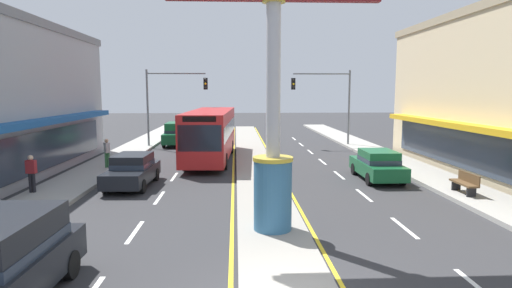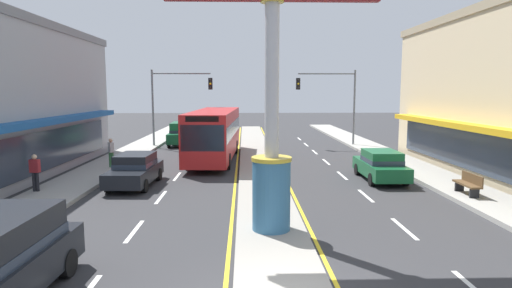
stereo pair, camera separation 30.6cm
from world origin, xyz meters
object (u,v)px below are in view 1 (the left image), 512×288
Objects in this scene: suv_near_right_lane at (177,134)px; pedestrian_near_kerb at (31,171)px; sedan_far_right_lane at (132,170)px; traffic_light_left_side at (170,94)px; pedestrian_far_side at (107,151)px; district_sign at (273,97)px; street_bench at (465,183)px; sedan_near_left_lane at (378,165)px; bus_mid_left_lane at (211,132)px; traffic_light_right_side at (328,94)px.

pedestrian_near_kerb is at bearing -102.57° from suv_near_right_lane.
pedestrian_near_kerb is (-3.83, -1.77, 0.31)m from sedan_far_right_lane.
traffic_light_left_side is at bearing -100.46° from suv_near_right_lane.
pedestrian_far_side is at bearing 76.17° from pedestrian_near_kerb.
traffic_light_left_side is at bearing 106.91° from district_sign.
pedestrian_near_kerb is (-3.55, -15.64, -3.15)m from traffic_light_left_side.
district_sign reaches higher than street_bench.
street_bench is at bearing -56.01° from sedan_near_left_lane.
sedan_near_left_lane is at bearing -50.17° from suv_near_right_lane.
traffic_light_left_side is 22.71m from street_bench.
suv_near_right_lane is at bearing 112.82° from bus_mid_left_lane.
bus_mid_left_lane is 6.85× the size of pedestrian_far_side.
street_bench is at bearing -22.18° from pedestrian_far_side.
district_sign is 23.47m from suv_near_right_lane.
sedan_near_left_lane is 0.38× the size of bus_mid_left_lane.
pedestrian_far_side reaches higher than sedan_near_left_lane.
street_bench is 0.99× the size of pedestrian_near_kerb.
traffic_light_right_side is 1.44× the size of sedan_near_left_lane.
traffic_light_left_side is at bearing 91.19° from sedan_far_right_lane.
pedestrian_near_kerb is (-16.25, -15.83, -3.15)m from traffic_light_right_side.
traffic_light_right_side is 11.44m from bus_mid_left_lane.
traffic_light_left_side reaches higher than suv_near_right_lane.
suv_near_right_lane reaches higher than street_bench.
traffic_light_right_side is 22.90m from pedestrian_near_kerb.
pedestrian_near_kerb is (-15.96, -2.64, 0.31)m from sedan_near_left_lane.
sedan_near_left_lane is at bearing 52.44° from district_sign.
pedestrian_far_side reaches higher than sedan_far_right_lane.
street_bench is (2.23, -16.92, -3.60)m from traffic_light_right_side.
suv_near_right_lane is 18.94m from sedan_near_left_lane.
district_sign is at bearing -74.87° from suv_near_right_lane.
bus_mid_left_lane is at bearing 100.74° from district_sign.
pedestrian_near_kerb is at bearing -155.22° from sedan_far_right_lane.
street_bench is at bearing -42.59° from bus_mid_left_lane.
sedan_near_left_lane is at bearing -37.18° from bus_mid_left_lane.
traffic_light_right_side is at bearing 35.48° from bus_mid_left_lane.
pedestrian_near_kerb is at bearing -102.77° from traffic_light_left_side.
suv_near_right_lane reaches higher than pedestrian_far_side.
district_sign reaches higher than pedestrian_near_kerb.
traffic_light_left_side is at bearing -179.14° from traffic_light_right_side.
traffic_light_left_side reaches higher than sedan_far_right_lane.
sedan_far_right_lane is 0.39× the size of bus_mid_left_lane.
pedestrian_near_kerb reaches higher than street_bench.
street_bench is 0.97× the size of pedestrian_far_side.
street_bench is at bearing -11.06° from sedan_far_right_lane.
suv_near_right_lane is 17.60m from pedestrian_near_kerb.
sedan_near_left_lane is at bearing 4.10° from sedan_far_right_lane.
traffic_light_left_side is 1.42× the size of sedan_far_right_lane.
street_bench is (14.93, -16.74, -3.60)m from traffic_light_left_side.
bus_mid_left_lane reaches higher than sedan_near_left_lane.
traffic_light_left_side reaches higher than pedestrian_far_side.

